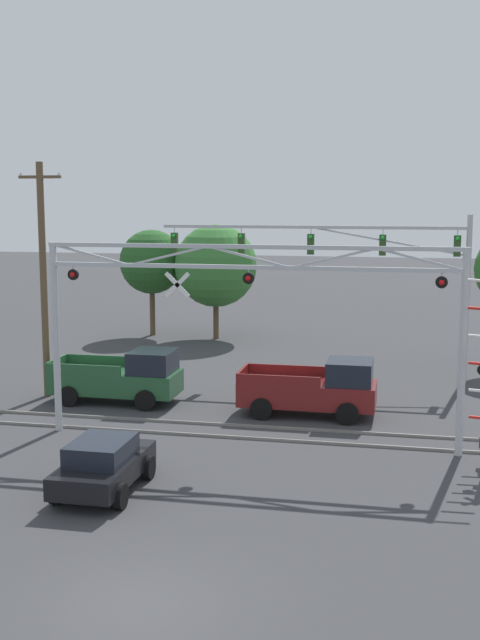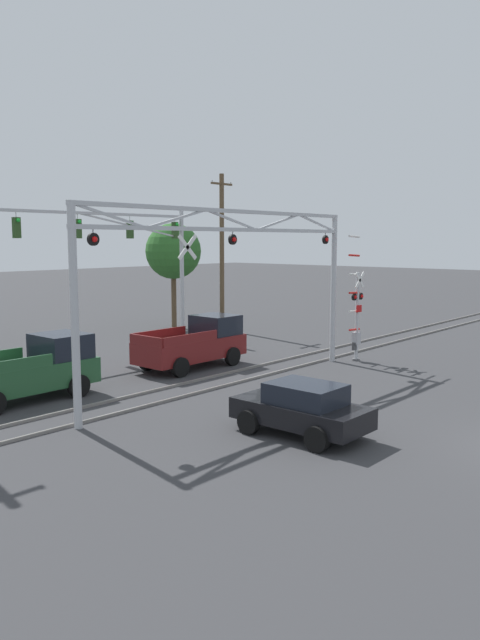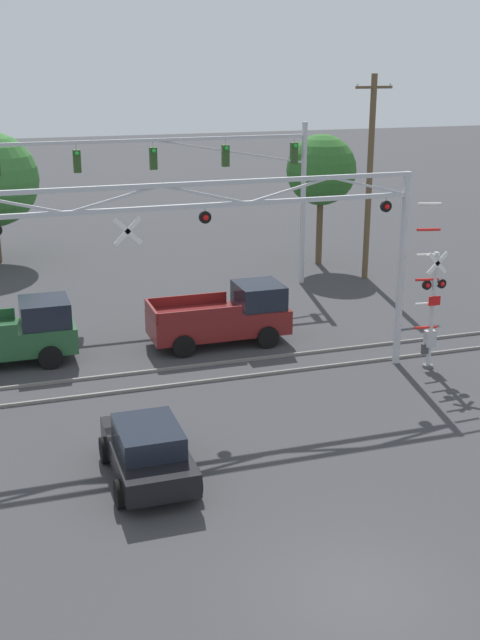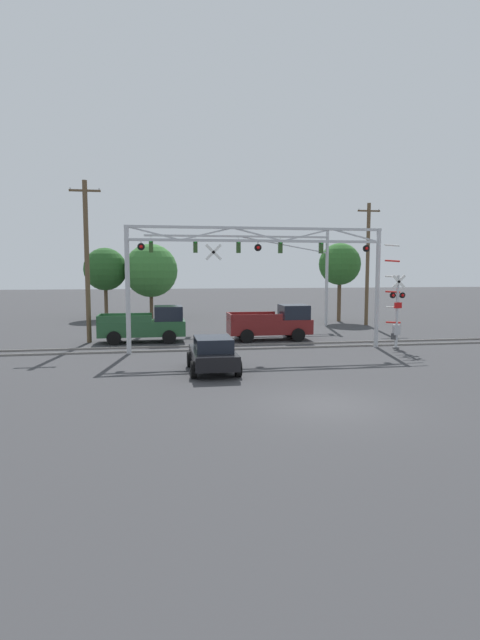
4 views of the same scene
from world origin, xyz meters
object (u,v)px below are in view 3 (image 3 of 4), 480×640
(pickup_truck_lead, at_px, (226,316))
(pickup_truck_following, at_px, (9,335))
(sedan_waiting, at_px, (148,450))
(crossing_gantry, at_px, (205,245))
(background_tree_far_right_verge, at_px, (321,170))
(utility_pole_right, at_px, (370,176))
(crossing_signal_mast, at_px, (431,310))
(traffic_signal_span, at_px, (215,172))

(pickup_truck_lead, distance_m, pickup_truck_following, 7.80)
(pickup_truck_following, distance_m, sedan_waiting, 9.94)
(crossing_gantry, height_order, pickup_truck_lead, crossing_gantry)
(crossing_gantry, bearing_deg, background_tree_far_right_verge, 54.51)
(crossing_gantry, bearing_deg, pickup_truck_lead, 64.34)
(pickup_truck_following, height_order, utility_pole_right, utility_pole_right)
(crossing_gantry, bearing_deg, sedan_waiting, -119.50)
(crossing_signal_mast, height_order, pickup_truck_following, crossing_signal_mast)
(sedan_waiting, distance_m, background_tree_far_right_verge, 23.53)
(crossing_signal_mast, relative_size, traffic_signal_span, 0.41)
(traffic_signal_span, xyz_separation_m, utility_pole_right, (7.47, -0.10, -0.50))
(crossing_signal_mast, distance_m, pickup_truck_lead, 7.48)
(traffic_signal_span, distance_m, sedan_waiting, 17.99)
(crossing_signal_mast, relative_size, utility_pole_right, 0.61)
(utility_pole_right, xyz_separation_m, background_tree_far_right_verge, (-1.06, 3.21, -0.08))
(crossing_gantry, xyz_separation_m, sedan_waiting, (-3.03, -5.36, -3.88))
(crossing_gantry, bearing_deg, utility_pole_right, 44.24)
(crossing_signal_mast, height_order, utility_pole_right, utility_pole_right)
(background_tree_far_right_verge, bearing_deg, sedan_waiting, -123.90)
(crossing_signal_mast, distance_m, traffic_signal_span, 12.70)
(pickup_truck_lead, xyz_separation_m, utility_pole_right, (9.12, 6.86, 3.86))
(pickup_truck_lead, height_order, pickup_truck_following, same)
(pickup_truck_following, relative_size, sedan_waiting, 1.31)
(utility_pole_right, bearing_deg, crossing_signal_mast, -106.10)
(crossing_signal_mast, bearing_deg, traffic_signal_span, 109.92)
(traffic_signal_span, xyz_separation_m, sedan_waiting, (-6.51, -16.12, -4.61))
(traffic_signal_span, height_order, pickup_truck_following, traffic_signal_span)
(pickup_truck_lead, xyz_separation_m, sedan_waiting, (-4.86, -9.17, -0.25))
(pickup_truck_lead, bearing_deg, crossing_gantry, -115.66)
(crossing_signal_mast, bearing_deg, sedan_waiting, -156.72)
(pickup_truck_following, relative_size, background_tree_far_right_verge, 0.78)
(pickup_truck_following, height_order, background_tree_far_right_verge, background_tree_far_right_verge)
(pickup_truck_lead, xyz_separation_m, pickup_truck_following, (-7.79, 0.33, 0.00))
(pickup_truck_lead, bearing_deg, utility_pole_right, 36.93)
(traffic_signal_span, bearing_deg, utility_pole_right, -0.75)
(background_tree_far_right_verge, bearing_deg, crossing_gantry, -125.49)
(crossing_gantry, xyz_separation_m, background_tree_far_right_verge, (9.90, 13.88, 0.14))
(crossing_gantry, relative_size, background_tree_far_right_verge, 2.11)
(pickup_truck_lead, bearing_deg, pickup_truck_following, 177.58)
(utility_pole_right, height_order, background_tree_far_right_verge, utility_pole_right)
(pickup_truck_lead, relative_size, sedan_waiting, 1.31)
(sedan_waiting, distance_m, utility_pole_right, 21.66)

